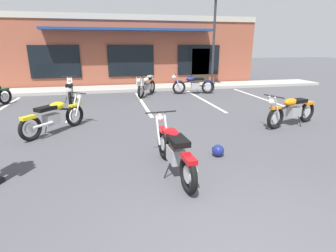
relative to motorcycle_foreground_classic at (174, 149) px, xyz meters
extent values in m
plane|color=#47474C|center=(0.27, 1.64, -0.46)|extent=(80.00, 80.00, 0.00)
cube|color=#A8A59E|center=(0.27, 9.97, -0.39)|extent=(22.00, 1.80, 0.14)
cube|color=brown|center=(0.27, 13.62, 1.48)|extent=(14.94, 5.34, 3.89)
cube|color=#B2AD9E|center=(0.27, 10.92, 3.27)|extent=(14.94, 0.06, 0.30)
cube|color=black|center=(-3.72, 10.91, 0.99)|extent=(2.55, 0.06, 1.70)
cube|color=black|center=(0.27, 10.91, 0.99)|extent=(2.55, 0.06, 1.70)
cube|color=black|center=(4.25, 10.91, 0.99)|extent=(2.55, 0.06, 1.70)
cube|color=#33281E|center=(4.37, 10.91, 0.59)|extent=(1.10, 0.06, 2.10)
cube|color=navy|center=(0.27, 10.50, 2.62)|extent=(8.96, 0.90, 0.12)
cube|color=silver|center=(-5.08, 6.37, -0.46)|extent=(0.12, 4.80, 0.01)
cube|color=silver|center=(-2.41, 6.37, -0.46)|extent=(0.12, 4.80, 0.01)
cube|color=silver|center=(0.27, 6.37, -0.46)|extent=(0.12, 4.80, 0.01)
cube|color=silver|center=(2.94, 6.37, -0.46)|extent=(0.12, 4.80, 0.01)
cube|color=silver|center=(5.61, 6.37, -0.46)|extent=(0.12, 4.80, 0.01)
torus|color=black|center=(0.05, -0.74, -0.14)|extent=(0.14, 0.65, 0.64)
cylinder|color=#B7B7BC|center=(0.05, -0.74, -0.14)|extent=(0.08, 0.29, 0.29)
torus|color=black|center=(-0.05, 0.70, -0.14)|extent=(0.14, 0.65, 0.64)
cylinder|color=#B7B7BC|center=(-0.05, 0.70, -0.14)|extent=(0.08, 0.29, 0.29)
cylinder|color=silver|center=(-0.15, 0.79, 0.18)|extent=(0.07, 0.33, 0.66)
cylinder|color=silver|center=(0.03, 0.80, 0.18)|extent=(0.07, 0.33, 0.66)
cylinder|color=black|center=(-0.06, 0.87, 0.50)|extent=(0.66, 0.08, 0.03)
sphere|color=silver|center=(-0.07, 0.95, 0.36)|extent=(0.18, 0.18, 0.17)
cube|color=#B70F14|center=(-0.05, 0.74, 0.16)|extent=(0.16, 0.37, 0.06)
cube|color=#9E9EA3|center=(0.01, -0.10, -0.06)|extent=(0.27, 0.42, 0.28)
cylinder|color=silver|center=(0.17, -0.46, -0.10)|extent=(0.11, 0.55, 0.07)
cylinder|color=black|center=(-0.01, 0.10, 0.18)|extent=(0.13, 0.94, 0.26)
ellipsoid|color=#B70F14|center=(-0.01, 0.12, 0.26)|extent=(0.29, 0.50, 0.22)
cube|color=black|center=(0.02, -0.24, 0.26)|extent=(0.32, 0.54, 0.10)
cube|color=#B70F14|center=(0.05, -0.76, 0.14)|extent=(0.18, 0.37, 0.08)
cylinder|color=black|center=(-0.17, -0.19, -0.32)|extent=(0.14, 0.03, 0.29)
torus|color=black|center=(-5.16, 7.33, -0.14)|extent=(0.38, 0.61, 0.64)
cylinder|color=#B7B7BC|center=(-5.16, 7.33, -0.14)|extent=(0.19, 0.28, 0.29)
cube|color=#0F4C2D|center=(-5.15, 7.35, 0.14)|extent=(0.31, 0.39, 0.08)
torus|color=black|center=(-3.05, 2.47, -0.14)|extent=(0.49, 0.55, 0.64)
cylinder|color=#B7B7BC|center=(-3.05, 2.47, -0.14)|extent=(0.23, 0.26, 0.29)
torus|color=black|center=(-2.11, 3.56, -0.14)|extent=(0.49, 0.55, 0.64)
cylinder|color=#B7B7BC|center=(-2.11, 3.56, -0.14)|extent=(0.23, 0.26, 0.29)
cylinder|color=silver|center=(-2.11, 3.70, 0.18)|extent=(0.25, 0.27, 0.66)
cylinder|color=silver|center=(-1.97, 3.58, 0.18)|extent=(0.25, 0.27, 0.66)
cylinder|color=black|center=(-1.99, 3.70, 0.50)|extent=(0.52, 0.46, 0.03)
sphere|color=silver|center=(-1.94, 3.76, 0.36)|extent=(0.24, 0.24, 0.17)
cube|color=yellow|center=(-2.08, 3.59, 0.16)|extent=(0.34, 0.36, 0.06)
cube|color=#9E9EA3|center=(-2.63, 2.96, -0.06)|extent=(0.44, 0.46, 0.28)
cylinder|color=silver|center=(-2.77, 2.58, -0.10)|extent=(0.41, 0.46, 0.07)
cylinder|color=black|center=(-2.50, 3.11, 0.18)|extent=(0.66, 0.75, 0.26)
ellipsoid|color=yellow|center=(-2.49, 3.12, 0.26)|extent=(0.51, 0.53, 0.22)
cube|color=black|center=(-2.72, 2.85, 0.26)|extent=(0.55, 0.58, 0.10)
cube|color=yellow|center=(-3.06, 2.46, 0.14)|extent=(0.36, 0.38, 0.08)
cylinder|color=black|center=(-2.81, 3.02, -0.32)|extent=(0.12, 0.11, 0.29)
torus|color=black|center=(4.84, 2.39, -0.14)|extent=(0.64, 0.28, 0.64)
cylinder|color=#B7B7BC|center=(4.84, 2.39, -0.14)|extent=(0.29, 0.14, 0.29)
torus|color=black|center=(3.46, 1.97, -0.14)|extent=(0.64, 0.28, 0.64)
cylinder|color=#B7B7BC|center=(3.46, 1.97, -0.14)|extent=(0.29, 0.14, 0.29)
cylinder|color=silver|center=(3.39, 1.86, 0.18)|extent=(0.32, 0.14, 0.66)
cylinder|color=silver|center=(3.34, 2.03, 0.18)|extent=(0.32, 0.14, 0.66)
cylinder|color=black|center=(3.29, 1.92, 0.50)|extent=(0.22, 0.64, 0.03)
sphere|color=silver|center=(3.21, 1.90, 0.36)|extent=(0.21, 0.21, 0.17)
cube|color=orange|center=(3.42, 1.96, 0.16)|extent=(0.39, 0.24, 0.06)
cube|color=#9E9EA3|center=(4.23, 2.21, -0.06)|extent=(0.45, 0.35, 0.28)
cylinder|color=silver|center=(4.54, 2.45, -0.10)|extent=(0.55, 0.23, 0.07)
cylinder|color=black|center=(4.03, 2.15, 0.18)|extent=(0.92, 0.33, 0.26)
ellipsoid|color=orange|center=(4.02, 2.14, 0.26)|extent=(0.53, 0.39, 0.22)
cube|color=black|center=(4.36, 2.25, 0.26)|extent=(0.58, 0.42, 0.10)
cube|color=orange|center=(4.86, 2.40, 0.14)|extent=(0.39, 0.26, 0.08)
cylinder|color=black|center=(4.35, 2.05, -0.32)|extent=(0.06, 0.14, 0.29)
torus|color=black|center=(1.04, 8.56, -0.14)|extent=(0.41, 0.60, 0.64)
cylinder|color=#B7B7BC|center=(1.04, 8.56, -0.14)|extent=(0.20, 0.28, 0.29)
torus|color=black|center=(0.33, 7.31, -0.14)|extent=(0.41, 0.60, 0.64)
cylinder|color=#B7B7BC|center=(0.33, 7.31, -0.14)|extent=(0.20, 0.28, 0.29)
cylinder|color=silver|center=(0.35, 7.18, 0.18)|extent=(0.20, 0.30, 0.66)
cylinder|color=silver|center=(0.20, 7.27, 0.18)|extent=(0.20, 0.30, 0.66)
cylinder|color=black|center=(0.24, 7.15, 0.50)|extent=(0.59, 0.36, 0.03)
sphere|color=silver|center=(0.20, 7.08, 0.36)|extent=(0.23, 0.23, 0.17)
cube|color=beige|center=(0.31, 7.27, 0.16)|extent=(0.30, 0.38, 0.06)
cube|color=#9E9EA3|center=(0.72, 8.00, -0.06)|extent=(0.41, 0.47, 0.28)
cylinder|color=silver|center=(0.79, 8.39, -0.10)|extent=(0.33, 0.51, 0.07)
cylinder|color=black|center=(0.62, 7.83, 0.18)|extent=(0.52, 0.85, 0.26)
ellipsoid|color=beige|center=(0.60, 7.79, 0.30)|extent=(0.52, 0.60, 0.26)
cube|color=beige|center=(0.30, 7.26, 0.30)|extent=(0.36, 0.35, 0.36)
cube|color=black|center=(0.77, 8.09, 0.32)|extent=(0.41, 0.47, 0.10)
cube|color=beige|center=(0.92, 8.35, 0.36)|extent=(0.33, 0.38, 0.16)
cylinder|color=black|center=(0.92, 7.97, -0.32)|extent=(0.13, 0.09, 0.29)
torus|color=black|center=(-2.59, 6.56, -0.14)|extent=(0.16, 0.65, 0.64)
cylinder|color=#B7B7BC|center=(-2.59, 6.56, -0.14)|extent=(0.09, 0.29, 0.29)
torus|color=black|center=(-2.73, 8.00, -0.14)|extent=(0.16, 0.65, 0.64)
cylinder|color=#B7B7BC|center=(-2.73, 8.00, -0.14)|extent=(0.09, 0.29, 0.29)
cylinder|color=silver|center=(-2.83, 8.09, 0.18)|extent=(0.07, 0.33, 0.66)
cylinder|color=silver|center=(-2.65, 8.10, 0.18)|extent=(0.07, 0.33, 0.66)
cylinder|color=black|center=(-2.74, 8.18, 0.50)|extent=(0.66, 0.09, 0.03)
sphere|color=silver|center=(-2.75, 8.25, 0.36)|extent=(0.19, 0.19, 0.17)
cube|color=silver|center=(-2.73, 8.04, 0.16)|extent=(0.17, 0.37, 0.06)
cube|color=#9E9EA3|center=(-2.65, 7.20, -0.06)|extent=(0.28, 0.42, 0.28)
cylinder|color=silver|center=(-2.48, 6.84, -0.10)|extent=(0.12, 0.55, 0.07)
cylinder|color=black|center=(-2.67, 7.40, 0.18)|extent=(0.15, 0.94, 0.26)
ellipsoid|color=silver|center=(-2.67, 7.42, 0.26)|extent=(0.30, 0.50, 0.22)
cube|color=black|center=(-2.64, 7.06, 0.26)|extent=(0.33, 0.54, 0.10)
cube|color=silver|center=(-2.59, 6.54, 0.14)|extent=(0.19, 0.37, 0.08)
cylinder|color=black|center=(-2.83, 7.11, -0.32)|extent=(0.14, 0.04, 0.29)
torus|color=black|center=(3.70, 7.84, -0.14)|extent=(0.65, 0.18, 0.64)
cylinder|color=#B7B7BC|center=(3.70, 7.84, -0.14)|extent=(0.29, 0.10, 0.29)
torus|color=black|center=(2.28, 8.02, -0.14)|extent=(0.65, 0.18, 0.64)
cylinder|color=#B7B7BC|center=(2.28, 8.02, -0.14)|extent=(0.29, 0.10, 0.29)
cylinder|color=silver|center=(2.16, 7.94, 0.18)|extent=(0.33, 0.08, 0.66)
cylinder|color=silver|center=(2.19, 8.12, 0.18)|extent=(0.33, 0.08, 0.66)
cylinder|color=black|center=(2.10, 8.04, 0.50)|extent=(0.12, 0.66, 0.03)
sphere|color=silver|center=(2.02, 8.05, 0.36)|extent=(0.19, 0.19, 0.17)
cube|color=navy|center=(2.24, 8.02, 0.16)|extent=(0.37, 0.18, 0.06)
cube|color=#9E9EA3|center=(3.07, 7.92, -0.06)|extent=(0.43, 0.29, 0.28)
cylinder|color=silver|center=(3.45, 8.01, -0.10)|extent=(0.55, 0.14, 0.07)
cylinder|color=black|center=(2.87, 7.94, 0.18)|extent=(0.94, 0.18, 0.26)
ellipsoid|color=navy|center=(2.85, 7.95, 0.26)|extent=(0.51, 0.32, 0.22)
cube|color=black|center=(3.21, 7.90, 0.26)|extent=(0.55, 0.34, 0.10)
cube|color=navy|center=(3.72, 7.83, 0.14)|extent=(0.38, 0.20, 0.08)
cylinder|color=black|center=(3.12, 7.73, -0.32)|extent=(0.04, 0.14, 0.29)
sphere|color=navy|center=(1.11, 0.52, -0.33)|extent=(0.26, 0.26, 0.26)
cube|color=black|center=(1.11, 0.62, -0.34)|extent=(0.18, 0.03, 0.09)
cylinder|color=#2D2D33|center=(4.31, 8.87, 1.92)|extent=(0.12, 0.12, 4.77)
camera|label=1|loc=(-1.12, -4.39, 1.84)|focal=28.32mm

